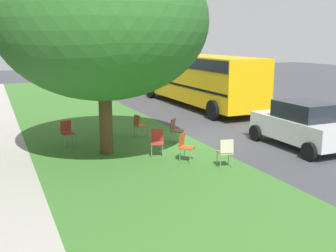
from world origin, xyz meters
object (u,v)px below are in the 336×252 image
object	(u,v)px
street_tree	(102,22)
chair_0	(157,140)
chair_1	(175,129)
chair_4	(185,145)
school_bus	(197,75)
chair_5	(67,131)
parked_car	(301,124)
chair_2	(226,151)
chair_3	(139,124)

from	to	relation	value
street_tree	chair_0	world-z (taller)	street_tree
chair_1	chair_0	bearing A→B (deg)	136.08
street_tree	chair_4	distance (m)	4.66
chair_0	school_bus	bearing A→B (deg)	-35.38
chair_5	school_bus	xyz separation A→B (m)	(5.75, -8.39, 1.24)
parked_car	chair_0	bearing A→B (deg)	77.33
street_tree	chair_2	distance (m)	5.55
chair_0	chair_1	xyz separation A→B (m)	(1.34, -1.29, 0.00)
chair_0	parked_car	size ratio (longest dim) A/B	0.24
street_tree	parked_car	world-z (taller)	street_tree
chair_0	chair_1	distance (m)	1.85
street_tree	chair_0	size ratio (longest dim) A/B	7.70
chair_3	chair_5	bearing A→B (deg)	91.35
chair_0	chair_3	size ratio (longest dim) A/B	1.00
chair_0	chair_2	size ratio (longest dim) A/B	1.00
chair_2	parked_car	bearing A→B (deg)	-76.84
street_tree	chair_5	xyz separation A→B (m)	(1.66, 1.01, -3.77)
school_bus	chair_3	bearing A→B (deg)	135.48
school_bus	chair_5	bearing A→B (deg)	124.44
chair_4	chair_5	size ratio (longest dim) A/B	1.00
street_tree	parked_car	distance (m)	7.62
chair_3	school_bus	world-z (taller)	school_bus
chair_0	chair_1	size ratio (longest dim) A/B	1.00
chair_1	chair_3	xyz separation A→B (m)	(1.33, 0.95, 0.00)
chair_0	chair_4	bearing A→B (deg)	-147.43
chair_0	chair_3	xyz separation A→B (m)	(2.67, -0.34, 0.00)
parked_car	chair_1	bearing A→B (deg)	56.57
chair_3	school_bus	distance (m)	8.07
chair_2	parked_car	world-z (taller)	parked_car
street_tree	chair_4	bearing A→B (deg)	-132.31
street_tree	chair_1	xyz separation A→B (m)	(0.39, -2.73, -3.77)
chair_1	parked_car	world-z (taller)	parked_car
chair_0	chair_3	distance (m)	2.69
chair_5	parked_car	world-z (taller)	parked_car
chair_4	chair_2	bearing A→B (deg)	-143.25
chair_3	parked_car	bearing A→B (deg)	-129.07
chair_4	school_bus	bearing A→B (deg)	-30.08
chair_3	parked_car	world-z (taller)	parked_car
street_tree	chair_1	distance (m)	4.68
chair_2	parked_car	distance (m)	3.75
chair_1	chair_5	bearing A→B (deg)	71.30
street_tree	chair_3	xyz separation A→B (m)	(1.73, -1.79, -3.77)
parked_car	school_bus	world-z (taller)	school_bus
chair_1	chair_2	bearing A→B (deg)	-178.37
school_bus	chair_2	bearing A→B (deg)	156.23
street_tree	chair_1	bearing A→B (deg)	-81.80
chair_0	school_bus	size ratio (longest dim) A/B	0.08
chair_3	chair_4	xyz separation A→B (m)	(-3.57, -0.23, 0.00)
chair_1	chair_3	distance (m)	1.63
chair_3	parked_car	distance (m)	6.03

